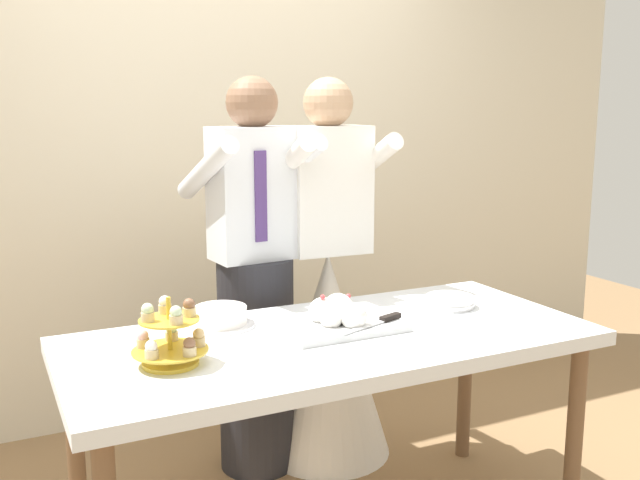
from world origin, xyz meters
TOP-DOWN VIEW (x-y plane):
  - rear_wall at (0.00, 1.39)m, footprint 5.20×0.10m
  - dessert_table at (0.00, 0.00)m, footprint 1.80×0.80m
  - cupcake_stand at (-0.57, -0.05)m, footprint 0.23×0.23m
  - main_cake_tray at (0.05, 0.05)m, footprint 0.43×0.32m
  - plate_stack at (0.56, 0.10)m, footprint 0.19×0.19m
  - round_cake at (-0.31, 0.25)m, footprint 0.24×0.24m
  - person_groom at (-0.04, 0.64)m, footprint 0.50×0.53m
  - person_bride at (0.29, 0.62)m, footprint 0.56×0.56m

SIDE VIEW (x-z plane):
  - person_bride at x=0.29m, z-range -0.25..1.41m
  - dessert_table at x=0.00m, z-range 0.31..1.09m
  - person_groom at x=-0.04m, z-range -0.08..1.58m
  - plate_stack at x=0.56m, z-range 0.78..0.82m
  - round_cake at x=-0.31m, z-range 0.77..0.84m
  - main_cake_tray at x=0.05m, z-range 0.75..0.88m
  - cupcake_stand at x=-0.57m, z-range 0.75..0.96m
  - rear_wall at x=0.00m, z-range 0.00..2.90m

